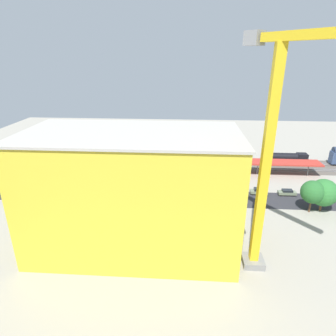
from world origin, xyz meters
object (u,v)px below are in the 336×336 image
Objects in this scene: parked_car_7 at (115,186)px; tower_crane at (275,149)px; freight_coach_far at (127,157)px; parked_car_6 at (140,188)px; parked_car_4 at (199,190)px; parked_car_5 at (171,189)px; parked_car_0 at (320,193)px; street_tree_1 at (166,189)px; platform_canopy_near at (208,161)px; parked_car_1 at (287,193)px; street_tree_3 at (45,182)px; construction_building at (133,193)px; locomotive at (288,159)px; street_tree_0 at (324,193)px; parked_car_2 at (259,192)px; box_truck_0 at (153,200)px; street_tree_4 at (201,188)px; box_truck_1 at (163,200)px; street_tree_2 at (313,192)px; parked_car_3 at (228,191)px; traffic_light at (182,174)px.

tower_crane reaches higher than parked_car_7.
parked_car_6 is at bearing 110.97° from freight_coach_far.
freight_coach_far is at bearing -89.55° from parked_car_7.
parked_car_5 reaches higher than parked_car_4.
freight_coach_far is 4.33× the size of parked_car_0.
street_tree_1 is at bearing 119.33° from freight_coach_far.
street_tree_1 reaches higher than platform_canopy_near.
street_tree_3 reaches higher than parked_car_1.
construction_building is at bearing -13.92° from tower_crane.
freight_coach_far is at bearing -69.03° from parked_car_6.
locomotive is 3.52× the size of parked_car_0.
street_tree_1 is at bearing -0.32° from street_tree_0.
platform_canopy_near is 14.67m from parked_car_4.
parked_car_4 reaches higher than parked_car_2.
parked_car_2 is at bearing 154.50° from freight_coach_far.
box_truck_0 is at bearing 57.35° from platform_canopy_near.
parked_car_0 is 0.97× the size of parked_car_2.
parked_car_7 is at bearing -150.32° from street_tree_3.
parked_car_0 is 0.55× the size of street_tree_4.
parked_car_4 is at bearing 77.46° from platform_canopy_near.
freight_coach_far reaches higher than box_truck_1.
box_truck_0 is at bearing -0.03° from street_tree_2.
construction_building is (28.80, 23.51, 10.16)m from parked_car_2.
parked_car_6 is at bearing 0.01° from parked_car_3.
freight_coach_far reaches higher than platform_canopy_near.
street_tree_3 reaches higher than street_tree_1.
parked_car_1 is 61.73m from street_tree_3.
locomotive is 58.79m from parked_car_7.
street_tree_4 is at bearing 157.38° from parked_car_7.
parked_car_4 reaches higher than parked_car_3.
street_tree_4 is (-38.07, 1.06, -0.06)m from street_tree_3.
parked_car_5 is 0.60× the size of street_tree_0.
parked_car_1 is 7.30m from parked_car_2.
parked_car_1 is 0.64× the size of traffic_light.
tower_crane is (6.49, 29.04, 20.69)m from parked_car_2.
construction_building is 18.11m from box_truck_1.
platform_canopy_near is 8.57× the size of street_tree_4.
box_truck_1 is 2.93m from street_tree_1.
locomotive is at bearing -88.19° from parked_car_0.
parked_car_6 is (31.76, -0.00, 0.05)m from parked_car_2.
parked_car_7 is 17.26m from street_tree_1.
box_truck_0 reaches higher than parked_car_7.
tower_crane is at bearing 120.10° from parked_car_5.
parked_car_4 is 0.41× the size of box_truck_0.
parked_car_6 is 11.07m from box_truck_1.
parked_car_7 is 49.50m from street_tree_2.
construction_building reaches higher than parked_car_0.
street_tree_1 is at bearing 39.36° from locomotive.
box_truck_0 is 2.49m from box_truck_1.
street_tree_3 is at bearing 8.43° from parked_car_2.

